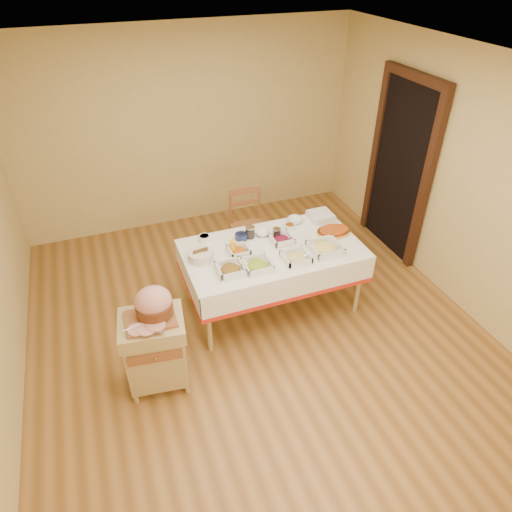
% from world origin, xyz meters
% --- Properties ---
extents(room_shell, '(5.00, 5.00, 5.00)m').
position_xyz_m(room_shell, '(0.00, 0.00, 1.30)').
color(room_shell, olive).
rests_on(room_shell, ground).
extents(doorway, '(0.09, 1.10, 2.20)m').
position_xyz_m(doorway, '(2.20, 0.90, 1.11)').
color(doorway, black).
rests_on(doorway, ground).
extents(dining_table, '(1.82, 1.02, 0.76)m').
position_xyz_m(dining_table, '(0.30, 0.30, 0.60)').
color(dining_table, tan).
rests_on(dining_table, ground).
extents(butcher_cart, '(0.60, 0.52, 0.77)m').
position_xyz_m(butcher_cart, '(-1.06, -0.34, 0.44)').
color(butcher_cart, tan).
rests_on(butcher_cart, ground).
extents(dining_chair, '(0.44, 0.42, 0.94)m').
position_xyz_m(dining_chair, '(0.37, 1.22, 0.48)').
color(dining_chair, brown).
rests_on(dining_chair, ground).
extents(ham_on_board, '(0.44, 0.42, 0.29)m').
position_xyz_m(ham_on_board, '(-1.01, -0.30, 0.89)').
color(ham_on_board, brown).
rests_on(ham_on_board, butcher_cart).
extents(serving_dish_a, '(0.26, 0.25, 0.11)m').
position_xyz_m(serving_dish_a, '(-0.23, 0.06, 0.80)').
color(serving_dish_a, white).
rests_on(serving_dish_a, dining_table).
extents(serving_dish_b, '(0.26, 0.26, 0.11)m').
position_xyz_m(serving_dish_b, '(0.04, 0.04, 0.79)').
color(serving_dish_b, white).
rests_on(serving_dish_b, dining_table).
extents(serving_dish_c, '(0.25, 0.25, 0.10)m').
position_xyz_m(serving_dish_c, '(0.43, 0.02, 0.79)').
color(serving_dish_c, white).
rests_on(serving_dish_c, dining_table).
extents(serving_dish_d, '(0.30, 0.30, 0.12)m').
position_xyz_m(serving_dish_d, '(0.78, 0.06, 0.80)').
color(serving_dish_d, white).
rests_on(serving_dish_d, dining_table).
extents(serving_dish_e, '(0.21, 0.20, 0.10)m').
position_xyz_m(serving_dish_e, '(-0.05, 0.33, 0.79)').
color(serving_dish_e, white).
rests_on(serving_dish_e, dining_table).
extents(serving_dish_f, '(0.23, 0.22, 0.11)m').
position_xyz_m(serving_dish_f, '(0.43, 0.37, 0.79)').
color(serving_dish_f, white).
rests_on(serving_dish_f, dining_table).
extents(small_bowl_left, '(0.12, 0.12, 0.06)m').
position_xyz_m(small_bowl_left, '(-0.31, 0.69, 0.79)').
color(small_bowl_left, white).
rests_on(small_bowl_left, dining_table).
extents(small_bowl_mid, '(0.14, 0.14, 0.06)m').
position_xyz_m(small_bowl_mid, '(0.06, 0.58, 0.79)').
color(small_bowl_mid, navy).
rests_on(small_bowl_mid, dining_table).
extents(small_bowl_right, '(0.11, 0.11, 0.06)m').
position_xyz_m(small_bowl_right, '(0.62, 0.58, 0.79)').
color(small_bowl_right, white).
rests_on(small_bowl_right, dining_table).
extents(bowl_white_imported, '(0.16, 0.16, 0.04)m').
position_xyz_m(bowl_white_imported, '(0.30, 0.57, 0.78)').
color(bowl_white_imported, white).
rests_on(bowl_white_imported, dining_table).
extents(bowl_small_imported, '(0.21, 0.21, 0.05)m').
position_xyz_m(bowl_small_imported, '(0.73, 0.69, 0.79)').
color(bowl_small_imported, white).
rests_on(bowl_small_imported, dining_table).
extents(preserve_jar_left, '(0.10, 0.10, 0.13)m').
position_xyz_m(preserve_jar_left, '(0.15, 0.57, 0.82)').
color(preserve_jar_left, silver).
rests_on(preserve_jar_left, dining_table).
extents(preserve_jar_right, '(0.09, 0.09, 0.11)m').
position_xyz_m(preserve_jar_right, '(0.42, 0.47, 0.81)').
color(preserve_jar_right, silver).
rests_on(preserve_jar_right, dining_table).
extents(mustard_bottle, '(0.06, 0.06, 0.18)m').
position_xyz_m(mustard_bottle, '(-0.11, 0.36, 0.84)').
color(mustard_bottle, yellow).
rests_on(mustard_bottle, dining_table).
extents(bread_basket, '(0.25, 0.25, 0.11)m').
position_xyz_m(bread_basket, '(-0.44, 0.36, 0.81)').
color(bread_basket, silver).
rests_on(bread_basket, dining_table).
extents(plate_stack, '(0.25, 0.25, 0.08)m').
position_xyz_m(plate_stack, '(1.03, 0.65, 0.80)').
color(plate_stack, white).
rests_on(plate_stack, dining_table).
extents(brass_platter, '(0.37, 0.27, 0.05)m').
position_xyz_m(brass_platter, '(1.03, 0.34, 0.78)').
color(brass_platter, gold).
rests_on(brass_platter, dining_table).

